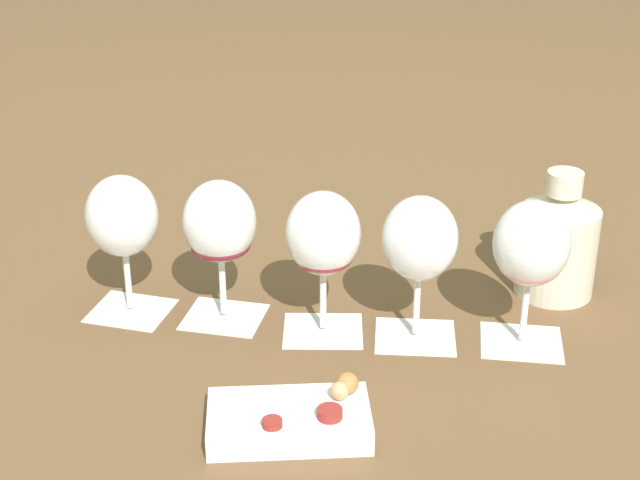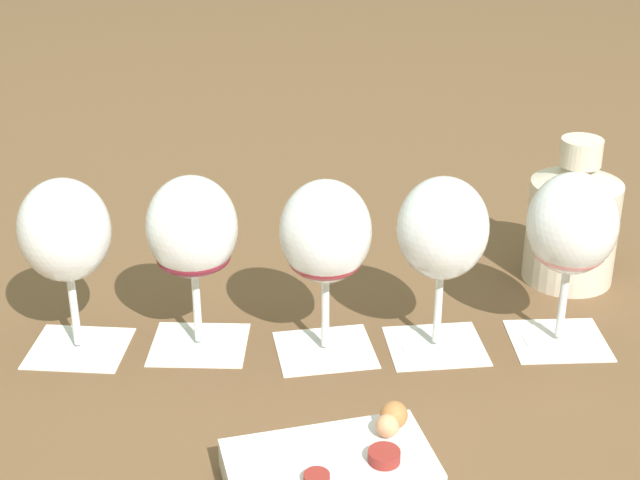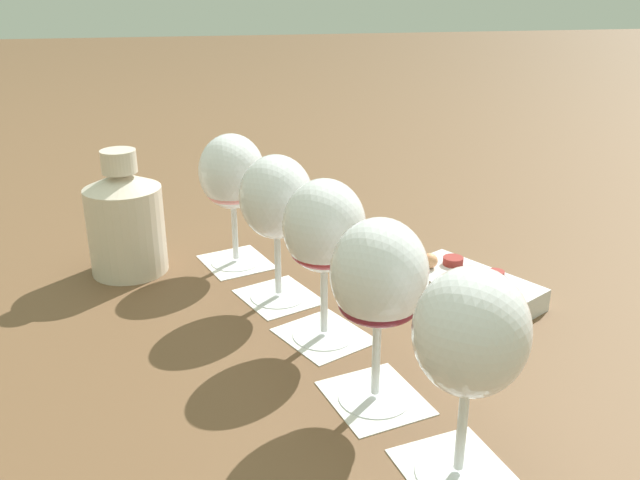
{
  "view_description": "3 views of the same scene",
  "coord_description": "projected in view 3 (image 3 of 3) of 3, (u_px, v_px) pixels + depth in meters",
  "views": [
    {
      "loc": [
        -0.5,
        0.99,
        0.66
      ],
      "look_at": [
        0.0,
        0.0,
        0.13
      ],
      "focal_mm": 55.0,
      "sensor_mm": 36.0,
      "label": 1
    },
    {
      "loc": [
        -0.25,
        0.87,
        0.57
      ],
      "look_at": [
        0.0,
        0.0,
        0.13
      ],
      "focal_mm": 55.0,
      "sensor_mm": 36.0,
      "label": 2
    },
    {
      "loc": [
        0.69,
        -0.13,
        0.41
      ],
      "look_at": [
        0.0,
        0.0,
        0.13
      ],
      "focal_mm": 38.0,
      "sensor_mm": 36.0,
      "label": 3
    }
  ],
  "objects": [
    {
      "name": "wine_glass_4",
      "position": [
        470.0,
        342.0,
        0.54
      ],
      "size": [
        0.09,
        0.09,
        0.19
      ],
      "color": "white",
      "rests_on": "tasting_card_4"
    },
    {
      "name": "wine_glass_3",
      "position": [
        379.0,
        281.0,
        0.65
      ],
      "size": [
        0.09,
        0.09,
        0.19
      ],
      "color": "white",
      "rests_on": "tasting_card_3"
    },
    {
      "name": "tasting_card_1",
      "position": [
        279.0,
        296.0,
        0.91
      ],
      "size": [
        0.13,
        0.12,
        0.0
      ],
      "color": "white",
      "rests_on": "ground_plane"
    },
    {
      "name": "tasting_card_4",
      "position": [
        458.0,
        473.0,
        0.59
      ],
      "size": [
        0.12,
        0.11,
        0.0
      ],
      "color": "white",
      "rests_on": "ground_plane"
    },
    {
      "name": "tasting_card_3",
      "position": [
        375.0,
        397.0,
        0.7
      ],
      "size": [
        0.12,
        0.11,
        0.0
      ],
      "color": "white",
      "rests_on": "ground_plane"
    },
    {
      "name": "tasting_card_0",
      "position": [
        236.0,
        262.0,
        1.02
      ],
      "size": [
        0.13,
        0.12,
        0.0
      ],
      "color": "white",
      "rests_on": "ground_plane"
    },
    {
      "name": "wine_glass_0",
      "position": [
        232.0,
        178.0,
        0.97
      ],
      "size": [
        0.09,
        0.09,
        0.19
      ],
      "color": "white",
      "rests_on": "tasting_card_0"
    },
    {
      "name": "wine_glass_2",
      "position": [
        324.0,
        233.0,
        0.77
      ],
      "size": [
        0.09,
        0.09,
        0.19
      ],
      "color": "white",
      "rests_on": "tasting_card_2"
    },
    {
      "name": "snack_dish",
      "position": [
        468.0,
        286.0,
        0.9
      ],
      "size": [
        0.2,
        0.18,
        0.06
      ],
      "color": "silver",
      "rests_on": "ground_plane"
    },
    {
      "name": "ceramic_vase",
      "position": [
        125.0,
        220.0,
        0.96
      ],
      "size": [
        0.11,
        0.11,
        0.18
      ],
      "color": "beige",
      "rests_on": "ground_plane"
    },
    {
      "name": "tasting_card_2",
      "position": [
        324.0,
        335.0,
        0.81
      ],
      "size": [
        0.13,
        0.13,
        0.0
      ],
      "color": "white",
      "rests_on": "ground_plane"
    },
    {
      "name": "ground_plane",
      "position": [
        320.0,
        340.0,
        0.81
      ],
      "size": [
        8.0,
        8.0,
        0.0
      ],
      "primitive_type": "plane",
      "color": "brown"
    },
    {
      "name": "wine_glass_1",
      "position": [
        276.0,
        204.0,
        0.86
      ],
      "size": [
        0.09,
        0.09,
        0.19
      ],
      "color": "white",
      "rests_on": "tasting_card_1"
    }
  ]
}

